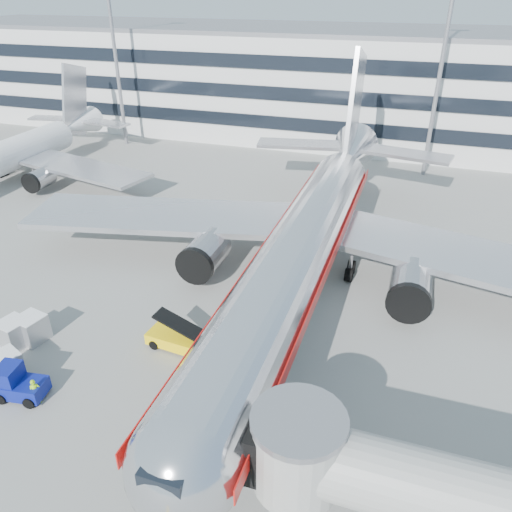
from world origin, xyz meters
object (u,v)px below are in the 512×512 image
(baggage_tug, at_px, (17,384))
(cargo_container_left, at_px, (6,365))
(belt_loader, at_px, (183,340))
(main_jet, at_px, (308,237))
(cargo_container_right, at_px, (14,333))
(cargo_container_front, at_px, (32,328))
(ramp_worker, at_px, (35,392))

(baggage_tug, xyz_separation_m, cargo_container_left, (-1.85, 1.12, -0.07))
(belt_loader, xyz_separation_m, cargo_container_left, (-9.14, -5.85, 0.14))
(belt_loader, height_order, baggage_tug, belt_loader)
(main_jet, relative_size, cargo_container_right, 24.40)
(belt_loader, distance_m, cargo_container_left, 10.85)
(main_jet, relative_size, cargo_container_front, 24.81)
(baggage_tug, relative_size, cargo_container_front, 1.47)
(ramp_worker, bearing_deg, belt_loader, 7.66)
(ramp_worker, bearing_deg, main_jet, 13.89)
(main_jet, distance_m, baggage_tug, 22.07)
(belt_loader, bearing_deg, cargo_container_front, -166.83)
(belt_loader, distance_m, cargo_container_front, 10.43)
(cargo_container_right, height_order, cargo_container_front, cargo_container_front)
(belt_loader, distance_m, ramp_worker, 9.26)
(cargo_container_right, bearing_deg, belt_loader, 16.08)
(cargo_container_right, distance_m, cargo_container_front, 1.07)
(cargo_container_left, relative_size, ramp_worker, 1.25)
(belt_loader, xyz_separation_m, ramp_worker, (-5.92, -7.12, 0.12))
(main_jet, bearing_deg, cargo_container_left, -132.31)
(baggage_tug, bearing_deg, belt_loader, 43.76)
(cargo_container_right, bearing_deg, cargo_container_left, -56.86)
(belt_loader, height_order, cargo_container_right, belt_loader)
(cargo_container_right, xyz_separation_m, ramp_worker, (4.98, -3.98, -0.10))
(baggage_tug, height_order, cargo_container_front, baggage_tug)
(baggage_tug, distance_m, cargo_container_left, 2.17)
(baggage_tug, bearing_deg, ramp_worker, -5.98)
(main_jet, xyz_separation_m, belt_loader, (-5.76, -10.52, -3.53))
(main_jet, height_order, ramp_worker, main_jet)
(cargo_container_front, bearing_deg, main_jet, 39.01)
(main_jet, height_order, baggage_tug, main_jet)
(baggage_tug, height_order, cargo_container_right, baggage_tug)
(cargo_container_right, height_order, ramp_worker, cargo_container_right)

